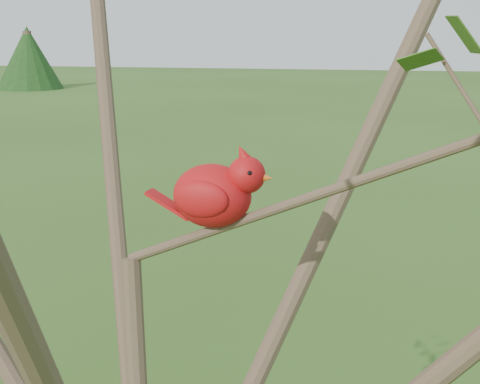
{
  "coord_description": "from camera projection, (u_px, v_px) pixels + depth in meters",
  "views": [
    {
      "loc": [
        0.41,
        -1.1,
        2.36
      ],
      "look_at": [
        0.16,
        0.08,
        2.09
      ],
      "focal_mm": 55.0,
      "sensor_mm": 36.0,
      "label": 1
    }
  ],
  "objects": [
    {
      "name": "cardinal",
      "position": [
        216.0,
        193.0,
        1.26
      ],
      "size": [
        0.23,
        0.12,
        0.16
      ],
      "rotation": [
        0.0,
        0.0,
        -0.1
      ],
      "color": "red",
      "rests_on": "ground"
    },
    {
      "name": "crabapple_tree",
      "position": [
        145.0,
        182.0,
        1.16
      ],
      "size": [
        2.35,
        2.05,
        2.95
      ],
      "color": "#483626",
      "rests_on": "ground"
    },
    {
      "name": "distant_trees",
      "position": [
        319.0,
        49.0,
        25.78
      ],
      "size": [
        46.51,
        17.87,
        3.54
      ],
      "color": "#483626",
      "rests_on": "ground"
    }
  ]
}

